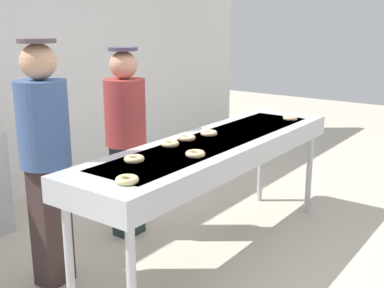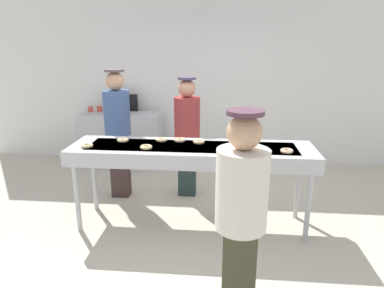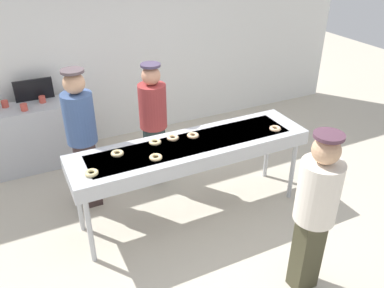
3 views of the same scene
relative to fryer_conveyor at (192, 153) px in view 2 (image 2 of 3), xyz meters
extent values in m
plane|color=beige|center=(0.00, 0.00, -0.88)|extent=(16.00, 16.00, 0.00)
cube|color=white|center=(0.00, 2.40, 0.66)|extent=(8.00, 0.12, 3.08)
cube|color=#B7BABF|center=(0.00, 0.00, 0.00)|extent=(2.73, 0.70, 0.17)
cube|color=slate|center=(0.00, 0.00, 0.05)|extent=(2.32, 0.49, 0.08)
cylinder|color=#B7BABF|center=(-1.27, -0.27, -0.48)|extent=(0.06, 0.06, 0.80)
cylinder|color=#B7BABF|center=(1.27, -0.27, -0.48)|extent=(0.06, 0.06, 0.80)
cylinder|color=#B7BABF|center=(-1.27, 0.27, -0.48)|extent=(0.06, 0.06, 0.80)
cylinder|color=#B7BABF|center=(1.27, 0.27, -0.48)|extent=(0.06, 0.06, 0.80)
torus|color=beige|center=(-1.15, -0.15, 0.11)|extent=(0.14, 0.14, 0.04)
torus|color=beige|center=(-0.82, 0.10, 0.11)|extent=(0.17, 0.17, 0.04)
torus|color=#F5C493|center=(1.02, -0.15, 0.11)|extent=(0.19, 0.19, 0.04)
torus|color=beige|center=(-0.37, 0.16, 0.11)|extent=(0.19, 0.19, 0.04)
torus|color=#F5C894|center=(-0.15, 0.17, 0.11)|extent=(0.16, 0.16, 0.04)
torus|color=#F6C691|center=(0.07, 0.12, 0.11)|extent=(0.18, 0.18, 0.04)
torus|color=#ECC98A|center=(-0.48, -0.15, 0.11)|extent=(0.18, 0.18, 0.04)
cube|color=#3A2928|center=(-1.06, 0.70, -0.44)|extent=(0.24, 0.18, 0.89)
cylinder|color=#3F598C|center=(-1.06, 0.70, 0.31)|extent=(0.35, 0.35, 0.59)
sphere|color=tan|center=(-1.06, 0.70, 0.72)|extent=(0.24, 0.24, 0.24)
cylinder|color=#514347|center=(-1.06, 0.70, 0.86)|extent=(0.25, 0.25, 0.03)
cube|color=#223130|center=(-0.14, 0.83, -0.47)|extent=(0.24, 0.18, 0.83)
cylinder|color=#993333|center=(-0.14, 0.83, 0.23)|extent=(0.35, 0.35, 0.56)
sphere|color=tan|center=(-0.14, 0.83, 0.62)|extent=(0.23, 0.23, 0.23)
cylinder|color=#443852|center=(-0.14, 0.83, 0.75)|extent=(0.24, 0.24, 0.03)
cube|color=#3D3B27|center=(0.48, -1.47, -0.47)|extent=(0.24, 0.18, 0.82)
cylinder|color=silver|center=(0.48, -1.47, 0.23)|extent=(0.36, 0.36, 0.58)
sphere|color=tan|center=(0.48, -1.47, 0.63)|extent=(0.24, 0.24, 0.24)
cylinder|color=#543443|center=(0.48, -1.47, 0.77)|extent=(0.25, 0.25, 0.03)
cube|color=#B7BABF|center=(-1.40, 1.95, -0.42)|extent=(1.36, 0.51, 0.93)
cylinder|color=#CC4C3F|center=(-1.79, 2.06, 0.09)|extent=(0.09, 0.09, 0.09)
cylinder|color=#CC4C3F|center=(-1.57, 1.83, 0.09)|extent=(0.09, 0.09, 0.09)
cylinder|color=#CC4C3F|center=(-1.32, 2.00, 0.09)|extent=(0.09, 0.09, 0.09)
cylinder|color=#CC4C3F|center=(-1.94, 2.02, 0.09)|extent=(0.09, 0.09, 0.09)
cube|color=black|center=(-1.40, 2.15, 0.19)|extent=(0.52, 0.04, 0.29)
camera|label=1|loc=(-3.02, -1.97, 1.00)|focal=44.86mm
camera|label=2|loc=(0.33, -3.66, 1.20)|focal=32.11mm
camera|label=3|loc=(-1.67, -3.46, 2.22)|focal=37.07mm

